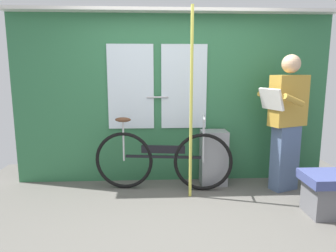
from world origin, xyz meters
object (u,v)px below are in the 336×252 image
passenger_reading_newspaper (287,120)px  trash_bin_by_wall (214,158)px  handrail_pole (191,105)px  bicycle_near_door (163,160)px

passenger_reading_newspaper → trash_bin_by_wall: bearing=-37.8°
passenger_reading_newspaper → handrail_pole: bearing=-14.4°
passenger_reading_newspaper → handrail_pole: (-1.21, -0.16, 0.21)m
passenger_reading_newspaper → handrail_pole: 1.24m
handrail_pole → trash_bin_by_wall: bearing=48.3°
bicycle_near_door → trash_bin_by_wall: size_ratio=2.40×
passenger_reading_newspaper → trash_bin_by_wall: size_ratio=2.34×
passenger_reading_newspaper → trash_bin_by_wall: 1.03m
bicycle_near_door → trash_bin_by_wall: (0.68, 0.16, -0.03)m
trash_bin_by_wall → passenger_reading_newspaper: bearing=-15.8°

